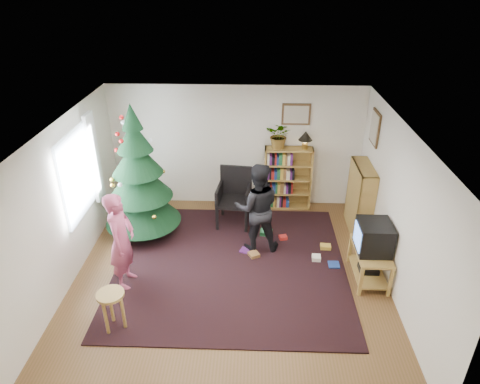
{
  "coord_description": "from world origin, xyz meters",
  "views": [
    {
      "loc": [
        0.36,
        -5.47,
        4.47
      ],
      "look_at": [
        0.13,
        0.87,
        1.1
      ],
      "focal_mm": 32.0,
      "sensor_mm": 36.0,
      "label": 1
    }
  ],
  "objects_px": {
    "picture_right": "(375,128)",
    "tv_stand": "(370,261)",
    "christmas_tree": "(139,183)",
    "potted_plant": "(280,135)",
    "person_standing": "(122,241)",
    "person_by_chair": "(257,208)",
    "table_lamp": "(305,137)",
    "bookshelf_right": "(360,198)",
    "bookshelf_back": "(288,178)",
    "stool": "(111,301)",
    "crt_tv": "(374,237)",
    "armchair": "(234,193)",
    "picture_back": "(296,114)"
  },
  "relations": [
    {
      "from": "picture_back",
      "to": "stool",
      "type": "relative_size",
      "value": 0.89
    },
    {
      "from": "person_standing",
      "to": "potted_plant",
      "type": "relative_size",
      "value": 2.96
    },
    {
      "from": "christmas_tree",
      "to": "potted_plant",
      "type": "bearing_deg",
      "value": 23.51
    },
    {
      "from": "bookshelf_right",
      "to": "armchair",
      "type": "relative_size",
      "value": 1.16
    },
    {
      "from": "bookshelf_right",
      "to": "crt_tv",
      "type": "bearing_deg",
      "value": 175.28
    },
    {
      "from": "tv_stand",
      "to": "stool",
      "type": "bearing_deg",
      "value": -161.96
    },
    {
      "from": "picture_right",
      "to": "tv_stand",
      "type": "height_order",
      "value": "picture_right"
    },
    {
      "from": "picture_back",
      "to": "christmas_tree",
      "type": "xyz_separation_m",
      "value": [
        -2.82,
        -1.23,
        -0.91
      ]
    },
    {
      "from": "tv_stand",
      "to": "stool",
      "type": "height_order",
      "value": "stool"
    },
    {
      "from": "armchair",
      "to": "table_lamp",
      "type": "height_order",
      "value": "table_lamp"
    },
    {
      "from": "tv_stand",
      "to": "table_lamp",
      "type": "distance_m",
      "value": 2.73
    },
    {
      "from": "person_standing",
      "to": "bookshelf_right",
      "type": "bearing_deg",
      "value": -62.75
    },
    {
      "from": "tv_stand",
      "to": "person_standing",
      "type": "relative_size",
      "value": 0.57
    },
    {
      "from": "person_standing",
      "to": "table_lamp",
      "type": "xyz_separation_m",
      "value": [
        2.96,
        2.54,
        0.75
      ]
    },
    {
      "from": "crt_tv",
      "to": "armchair",
      "type": "height_order",
      "value": "armchair"
    },
    {
      "from": "person_by_chair",
      "to": "tv_stand",
      "type": "bearing_deg",
      "value": 152.76
    },
    {
      "from": "picture_right",
      "to": "potted_plant",
      "type": "bearing_deg",
      "value": 160.11
    },
    {
      "from": "tv_stand",
      "to": "armchair",
      "type": "bearing_deg",
      "value": 143.13
    },
    {
      "from": "person_standing",
      "to": "potted_plant",
      "type": "distance_m",
      "value": 3.62
    },
    {
      "from": "christmas_tree",
      "to": "potted_plant",
      "type": "xyz_separation_m",
      "value": [
        2.52,
        1.1,
        0.53
      ]
    },
    {
      "from": "stool",
      "to": "christmas_tree",
      "type": "bearing_deg",
      "value": 93.54
    },
    {
      "from": "bookshelf_right",
      "to": "person_standing",
      "type": "xyz_separation_m",
      "value": [
        -3.96,
        -1.75,
        0.13
      ]
    },
    {
      "from": "christmas_tree",
      "to": "person_by_chair",
      "type": "relative_size",
      "value": 1.53
    },
    {
      "from": "christmas_tree",
      "to": "bookshelf_right",
      "type": "relative_size",
      "value": 1.92
    },
    {
      "from": "bookshelf_right",
      "to": "stool",
      "type": "distance_m",
      "value": 4.72
    },
    {
      "from": "table_lamp",
      "to": "picture_back",
      "type": "bearing_deg",
      "value": 145.25
    },
    {
      "from": "tv_stand",
      "to": "bookshelf_back",
      "type": "bearing_deg",
      "value": 117.25
    },
    {
      "from": "christmas_tree",
      "to": "armchair",
      "type": "height_order",
      "value": "christmas_tree"
    },
    {
      "from": "picture_right",
      "to": "tv_stand",
      "type": "distance_m",
      "value": 2.36
    },
    {
      "from": "stool",
      "to": "bookshelf_right",
      "type": "bearing_deg",
      "value": 35.0
    },
    {
      "from": "christmas_tree",
      "to": "bookshelf_back",
      "type": "bearing_deg",
      "value": 21.95
    },
    {
      "from": "tv_stand",
      "to": "christmas_tree",
      "type": "bearing_deg",
      "value": 163.06
    },
    {
      "from": "armchair",
      "to": "potted_plant",
      "type": "xyz_separation_m",
      "value": [
        0.86,
        0.61,
        0.96
      ]
    },
    {
      "from": "potted_plant",
      "to": "table_lamp",
      "type": "bearing_deg",
      "value": 0.0
    },
    {
      "from": "bookshelf_back",
      "to": "person_standing",
      "type": "xyz_separation_m",
      "value": [
        -2.66,
        -2.54,
        0.13
      ]
    },
    {
      "from": "armchair",
      "to": "person_standing",
      "type": "bearing_deg",
      "value": -123.07
    },
    {
      "from": "armchair",
      "to": "christmas_tree",
      "type": "bearing_deg",
      "value": -157.01
    },
    {
      "from": "person_by_chair",
      "to": "potted_plant",
      "type": "height_order",
      "value": "potted_plant"
    },
    {
      "from": "bookshelf_back",
      "to": "potted_plant",
      "type": "height_order",
      "value": "potted_plant"
    },
    {
      "from": "tv_stand",
      "to": "crt_tv",
      "type": "xyz_separation_m",
      "value": [
        -0.0,
        0.0,
        0.46
      ]
    },
    {
      "from": "person_standing",
      "to": "person_by_chair",
      "type": "height_order",
      "value": "person_by_chair"
    },
    {
      "from": "christmas_tree",
      "to": "picture_right",
      "type": "bearing_deg",
      "value": 6.95
    },
    {
      "from": "bookshelf_back",
      "to": "crt_tv",
      "type": "height_order",
      "value": "bookshelf_back"
    },
    {
      "from": "person_standing",
      "to": "potted_plant",
      "type": "xyz_separation_m",
      "value": [
        2.46,
        2.54,
        0.77
      ]
    },
    {
      "from": "tv_stand",
      "to": "stool",
      "type": "xyz_separation_m",
      "value": [
        -3.75,
        -1.22,
        0.15
      ]
    },
    {
      "from": "bookshelf_right",
      "to": "tv_stand",
      "type": "distance_m",
      "value": 1.53
    },
    {
      "from": "bookshelf_right",
      "to": "tv_stand",
      "type": "xyz_separation_m",
      "value": [
        -0.12,
        -1.49,
        -0.34
      ]
    },
    {
      "from": "picture_back",
      "to": "bookshelf_back",
      "type": "relative_size",
      "value": 0.42
    },
    {
      "from": "stool",
      "to": "person_standing",
      "type": "bearing_deg",
      "value": 95.47
    },
    {
      "from": "person_standing",
      "to": "table_lamp",
      "type": "height_order",
      "value": "table_lamp"
    }
  ]
}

